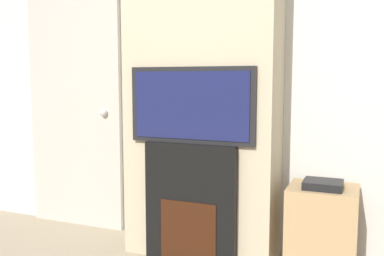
% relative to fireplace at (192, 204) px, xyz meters
% --- Properties ---
extents(wall_back, '(6.00, 0.06, 2.70)m').
position_rel_fireplace_xyz_m(wall_back, '(0.00, 0.44, 0.93)').
color(wall_back, silver).
rests_on(wall_back, ground_plane).
extents(chimney_breast, '(1.07, 0.41, 2.70)m').
position_rel_fireplace_xyz_m(chimney_breast, '(0.00, 0.21, 0.93)').
color(chimney_breast, '#BCAD8E').
rests_on(chimney_breast, ground_plane).
extents(fireplace, '(0.65, 0.15, 0.85)m').
position_rel_fireplace_xyz_m(fireplace, '(0.00, 0.00, 0.00)').
color(fireplace, black).
rests_on(fireplace, ground_plane).
extents(television, '(0.88, 0.07, 0.51)m').
position_rel_fireplace_xyz_m(television, '(0.00, -0.00, 0.68)').
color(television, black).
rests_on(television, fireplace).
extents(media_stand, '(0.43, 0.39, 0.64)m').
position_rel_fireplace_xyz_m(media_stand, '(0.85, 0.16, -0.12)').
color(media_stand, tan).
rests_on(media_stand, ground_plane).
extents(entry_door, '(0.92, 0.09, 2.08)m').
position_rel_fireplace_xyz_m(entry_door, '(-1.25, 0.39, 0.62)').
color(entry_door, '#BCB7AD').
rests_on(entry_door, ground_plane).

